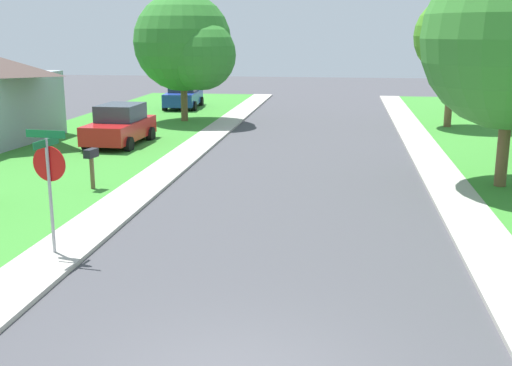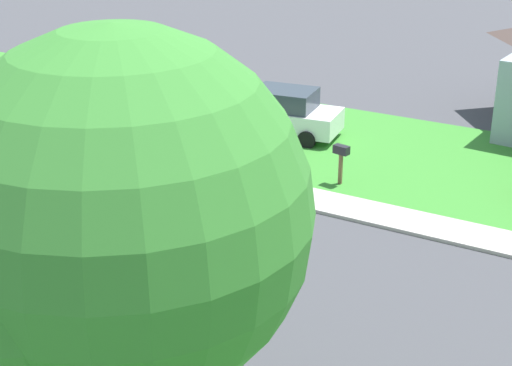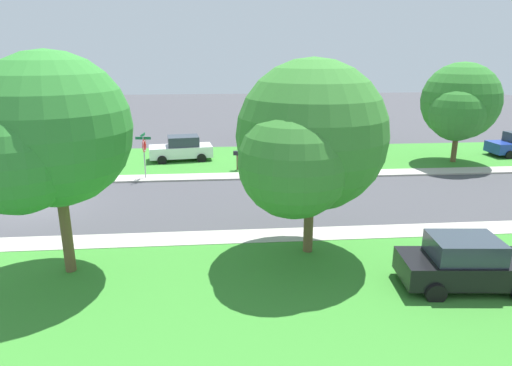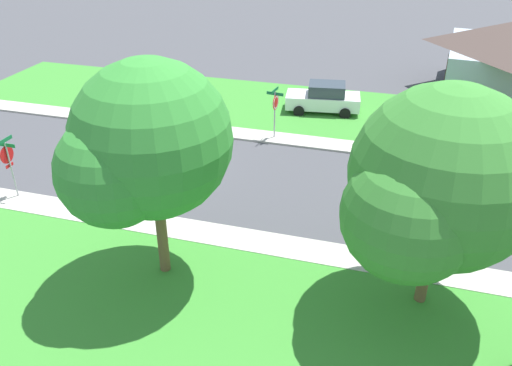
% 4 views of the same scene
% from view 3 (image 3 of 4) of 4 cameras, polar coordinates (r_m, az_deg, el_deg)
% --- Properties ---
extents(ground_plane, '(120.00, 120.00, 0.00)m').
position_cam_3_polar(ground_plane, '(24.74, -25.99, -2.79)').
color(ground_plane, '#424247').
extents(sidewalk_east, '(1.40, 56.00, 0.10)m').
position_cam_3_polar(sidewalk_east, '(18.90, 4.70, -6.64)').
color(sidewalk_east, '#ADA89E').
rests_on(sidewalk_east, ground).
extents(lawn_east, '(8.00, 56.00, 0.08)m').
position_cam_3_polar(lawn_east, '(14.78, 7.80, -13.77)').
color(lawn_east, '#38842D').
rests_on(lawn_east, ground).
extents(sidewalk_west, '(1.40, 56.00, 0.10)m').
position_cam_3_polar(sidewalk_west, '(27.70, 1.49, 0.96)').
color(sidewalk_west, '#ADA89E').
rests_on(sidewalk_west, ground).
extents(lawn_west, '(8.00, 56.00, 0.08)m').
position_cam_3_polar(lawn_west, '(32.23, 0.55, 3.17)').
color(lawn_west, '#38842D').
rests_on(lawn_west, ground).
extents(stop_sign_far_corner, '(0.92, 0.92, 2.77)m').
position_cam_3_polar(stop_sign_far_corner, '(27.46, -13.99, 4.28)').
color(stop_sign_far_corner, '#9E9EA3').
rests_on(stop_sign_far_corner, ground).
extents(car_red_kerbside_mid, '(2.14, 4.35, 1.76)m').
position_cam_3_polar(car_red_kerbside_mid, '(31.78, 11.32, 4.19)').
color(car_red_kerbside_mid, red).
rests_on(car_red_kerbside_mid, ground).
extents(car_black_across_road, '(2.33, 4.44, 1.76)m').
position_cam_3_polar(car_black_across_road, '(16.14, 25.16, -9.23)').
color(car_black_across_road, black).
rests_on(car_black_across_road, ground).
extents(car_white_near_corner, '(2.48, 4.51, 1.76)m').
position_cam_3_polar(car_white_near_corner, '(31.87, -9.43, 4.33)').
color(car_white_near_corner, white).
rests_on(car_white_near_corner, ground).
extents(tree_sidewalk_far, '(5.82, 5.41, 7.25)m').
position_cam_3_polar(tree_sidewalk_far, '(15.85, 6.54, 5.17)').
color(tree_sidewalk_far, brown).
rests_on(tree_sidewalk_far, ground).
extents(tree_across_right, '(5.33, 4.96, 7.51)m').
position_cam_3_polar(tree_across_right, '(15.58, -25.24, 5.36)').
color(tree_across_right, brown).
rests_on(tree_across_right, ground).
extents(tree_across_left, '(5.49, 5.10, 6.77)m').
position_cam_3_polar(tree_across_left, '(32.92, 24.41, 9.09)').
color(tree_across_left, brown).
rests_on(tree_across_left, ground).
extents(house_left_setback, '(9.55, 8.45, 4.60)m').
position_cam_3_polar(house_left_setback, '(39.01, 7.15, 8.86)').
color(house_left_setback, '#93A3B2').
rests_on(house_left_setback, ground).
extents(mailbox, '(0.33, 0.52, 1.31)m').
position_cam_3_polar(mailbox, '(28.71, -2.40, 3.48)').
color(mailbox, brown).
rests_on(mailbox, ground).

